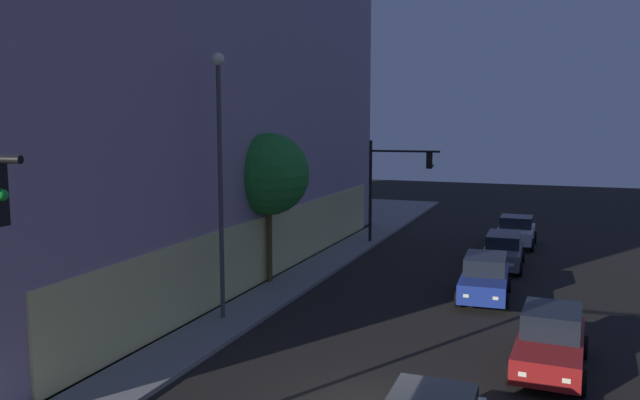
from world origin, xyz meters
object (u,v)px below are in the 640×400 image
object	(u,v)px
sidewalk_tree	(269,174)
car_blue	(485,277)
traffic_light_far_corner	(393,176)
street_lamp_sidewalk	(220,157)
modern_building	(36,92)
car_grey	(503,250)
car_white	(516,231)
car_red	(551,340)

from	to	relation	value
sidewalk_tree	car_blue	distance (m)	9.86
traffic_light_far_corner	sidewalk_tree	distance (m)	10.97
street_lamp_sidewalk	car_blue	size ratio (longest dim) A/B	1.99
modern_building	car_grey	size ratio (longest dim) A/B	6.58
modern_building	car_white	size ratio (longest dim) A/B	7.60
car_red	car_grey	size ratio (longest dim) A/B	0.99
car_white	modern_building	bearing A→B (deg)	117.64
traffic_light_far_corner	car_blue	bearing A→B (deg)	-146.74
modern_building	traffic_light_far_corner	xyz separation A→B (m)	(9.73, -16.07, -4.56)
car_blue	car_grey	distance (m)	5.90
car_blue	sidewalk_tree	bearing A→B (deg)	96.72
sidewalk_tree	traffic_light_far_corner	bearing A→B (deg)	-14.47
modern_building	sidewalk_tree	distance (m)	13.87
street_lamp_sidewalk	car_grey	distance (m)	15.69
modern_building	car_red	distance (m)	26.87
sidewalk_tree	car_red	bearing A→B (deg)	-116.58
car_red	street_lamp_sidewalk	bearing A→B (deg)	87.13
street_lamp_sidewalk	sidewalk_tree	distance (m)	5.37
modern_building	sidewalk_tree	xyz separation A→B (m)	(-0.85, -13.34, -3.71)
car_blue	traffic_light_far_corner	bearing A→B (deg)	33.26
traffic_light_far_corner	car_red	world-z (taller)	traffic_light_far_corner
car_grey	car_white	bearing A→B (deg)	-2.11
sidewalk_tree	street_lamp_sidewalk	bearing A→B (deg)	-172.87
sidewalk_tree	car_grey	xyz separation A→B (m)	(6.95, -9.19, -3.96)
modern_building	car_blue	size ratio (longest dim) A/B	6.74
traffic_light_far_corner	car_grey	distance (m)	8.04
car_red	modern_building	bearing A→B (deg)	75.08
modern_building	car_grey	bearing A→B (deg)	-74.85
car_grey	modern_building	bearing A→B (deg)	105.15
street_lamp_sidewalk	car_grey	bearing A→B (deg)	-35.02
car_red	car_white	xyz separation A→B (m)	(18.54, 2.15, -0.01)
modern_building	traffic_light_far_corner	bearing A→B (deg)	-58.79
car_red	car_grey	bearing A→B (deg)	10.51
traffic_light_far_corner	street_lamp_sidewalk	distance (m)	16.06
sidewalk_tree	modern_building	bearing A→B (deg)	86.35
sidewalk_tree	car_grey	distance (m)	12.19
car_white	car_blue	bearing A→B (deg)	177.91
car_blue	car_grey	bearing A→B (deg)	-2.08
sidewalk_tree	car_red	world-z (taller)	sidewalk_tree
car_blue	car_grey	xyz separation A→B (m)	(5.89, -0.21, -0.03)
car_red	car_blue	bearing A→B (deg)	20.64
traffic_light_far_corner	car_red	xyz separation A→B (m)	(-16.37, -8.82, -3.09)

